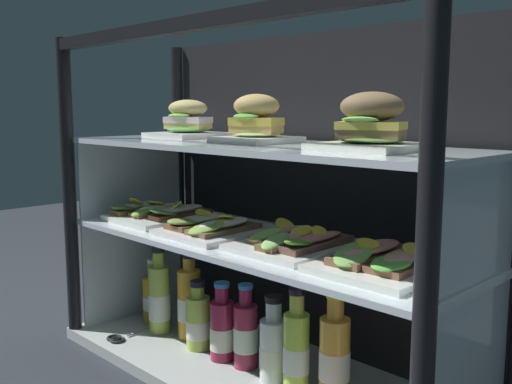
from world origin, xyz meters
name	(u,v)px	position (x,y,z in m)	size (l,w,h in m)	color
ground_plane	(256,382)	(0.00, 0.00, -0.01)	(6.00, 6.00, 0.02)	#2A2D34
case_base_deck	(256,372)	(0.00, 0.00, 0.02)	(1.19, 0.44, 0.03)	#B9BFBD
case_frame	(284,188)	(0.00, 0.10, 0.49)	(1.19, 0.44, 0.89)	black
riser_lower_tier	(256,307)	(0.00, 0.00, 0.19)	(1.11, 0.36, 0.32)	silver
shelf_lower_glass	(256,242)	(0.00, 0.00, 0.36)	(1.13, 0.38, 0.01)	silver
riser_upper_tier	(256,195)	(0.00, 0.00, 0.48)	(1.11, 0.36, 0.23)	silver
shelf_upper_glass	(256,146)	(0.00, 0.00, 0.60)	(1.13, 0.38, 0.01)	silver
plated_roll_sandwich_mid_right	(188,124)	(-0.34, 0.05, 0.65)	(0.19, 0.19, 0.11)	white
plated_roll_sandwich_far_left	(256,124)	(-0.01, 0.01, 0.65)	(0.17, 0.17, 0.12)	white
plated_roll_sandwich_mid_left	(371,128)	(0.34, -0.01, 0.65)	(0.20, 0.20, 0.12)	white
open_sandwich_tray_mid_left	(160,213)	(-0.38, -0.01, 0.38)	(0.23, 0.28, 0.06)	white
open_sandwich_tray_near_left_corner	(214,227)	(-0.12, -0.03, 0.38)	(0.23, 0.28, 0.06)	white
open_sandwich_tray_near_right_corner	(295,242)	(0.14, -0.01, 0.38)	(0.23, 0.28, 0.06)	white
open_sandwich_tray_far_left	(385,261)	(0.38, -0.01, 0.39)	(0.23, 0.28, 0.06)	white
juice_bottle_back_right	(153,298)	(-0.45, 0.00, 0.11)	(0.07, 0.07, 0.20)	gold
juice_bottle_front_second	(159,299)	(-0.37, -0.03, 0.13)	(0.06, 0.06, 0.26)	#B1CE53
juice_bottle_front_left_end	(190,303)	(-0.27, 0.00, 0.13)	(0.07, 0.07, 0.25)	gold
juice_bottle_tucked_behind	(198,322)	(-0.20, -0.03, 0.11)	(0.07, 0.07, 0.19)	#B6D651
juice_bottle_back_left	(222,330)	(-0.10, -0.03, 0.11)	(0.07, 0.07, 0.21)	maroon
juice_bottle_front_right_end	(246,334)	(-0.02, -0.02, 0.12)	(0.06, 0.06, 0.22)	#992744
juice_bottle_near_post	(274,348)	(0.08, -0.02, 0.11)	(0.07, 0.07, 0.21)	white
juice_bottle_back_center	(296,351)	(0.16, -0.03, 0.13)	(0.06, 0.06, 0.25)	#B4D948
juice_bottle_front_middle	(334,359)	(0.26, -0.01, 0.14)	(0.07, 0.07, 0.26)	gold
kitchen_scissors	(123,337)	(-0.40, -0.14, 0.03)	(0.07, 0.18, 0.01)	silver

